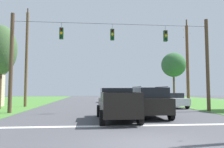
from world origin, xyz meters
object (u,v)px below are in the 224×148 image
at_px(tree_roadside_right, 174,65).
at_px(distant_car_far_parked, 109,97).
at_px(distant_car_oncoming, 127,99).
at_px(utility_pole_mid_right, 187,63).
at_px(utility_pole_near_left, 26,57).
at_px(tree_roadside_far_right, 1,50).
at_px(pickup_truck, 117,104).
at_px(distant_car_crossing_white, 172,100).
at_px(overhead_signal_span, 114,59).
at_px(suv_black, 149,101).

bearing_deg(tree_roadside_right, distant_car_far_parked, -177.66).
bearing_deg(distant_car_far_parked, distant_car_oncoming, -78.61).
bearing_deg(tree_roadside_right, utility_pole_mid_right, -100.66).
distance_m(utility_pole_near_left, tree_roadside_far_right, 3.36).
distance_m(distant_car_oncoming, distant_car_far_parked, 7.21).
bearing_deg(distant_car_far_parked, utility_pole_near_left, -143.34).
relative_size(pickup_truck, utility_pole_mid_right, 0.54).
bearing_deg(distant_car_crossing_white, pickup_truck, -128.18).
distance_m(distant_car_crossing_white, utility_pole_near_left, 16.39).
xyz_separation_m(distant_car_crossing_white, utility_pole_near_left, (-15.50, 2.51, 4.69)).
bearing_deg(pickup_truck, overhead_signal_span, 86.41).
distance_m(suv_black, distant_car_oncoming, 10.17).
xyz_separation_m(suv_black, distant_car_oncoming, (0.22, 10.17, -0.27)).
xyz_separation_m(distant_car_oncoming, tree_roadside_right, (8.51, 7.48, 4.88)).
distance_m(overhead_signal_span, pickup_truck, 5.76).
relative_size(distant_car_far_parked, utility_pole_near_left, 0.39).
xyz_separation_m(pickup_truck, utility_pole_near_left, (-8.68, 11.18, 4.51)).
bearing_deg(pickup_truck, tree_roadside_right, 59.66).
relative_size(overhead_signal_span, tree_roadside_right, 2.22).
bearing_deg(distant_car_far_parked, distant_car_crossing_white, -59.73).
distance_m(distant_car_far_parked, tree_roadside_far_right, 16.01).
bearing_deg(utility_pole_mid_right, distant_car_oncoming, 174.08).
bearing_deg(distant_car_far_parked, tree_roadside_right, 2.34).
distance_m(distant_car_oncoming, tree_roadside_right, 12.33).
bearing_deg(pickup_truck, distant_car_oncoming, 77.47).
distance_m(distant_car_oncoming, tree_roadside_far_right, 13.96).
bearing_deg(tree_roadside_far_right, utility_pole_near_left, 63.90).
xyz_separation_m(overhead_signal_span, tree_roadside_right, (10.75, 14.24, 1.28)).
height_order(overhead_signal_span, pickup_truck, overhead_signal_span).
bearing_deg(distant_car_crossing_white, tree_roadside_right, 67.51).
bearing_deg(suv_black, distant_car_crossing_white, 58.85).
bearing_deg(utility_pole_mid_right, tree_roadside_far_right, -172.75).
height_order(suv_black, tree_roadside_right, tree_roadside_right).
height_order(overhead_signal_span, tree_roadside_far_right, overhead_signal_span).
distance_m(pickup_truck, tree_roadside_right, 22.36).
height_order(pickup_truck, distant_car_far_parked, pickup_truck).
bearing_deg(suv_black, tree_roadside_far_right, 150.88).
height_order(distant_car_crossing_white, tree_roadside_far_right, tree_roadside_far_right).
distance_m(distant_car_oncoming, utility_pole_near_left, 12.15).
distance_m(distant_car_far_parked, utility_pole_mid_right, 12.17).
relative_size(pickup_truck, tree_roadside_far_right, 0.67).
distance_m(distant_car_crossing_white, distant_car_oncoming, 5.08).
bearing_deg(overhead_signal_span, utility_pole_mid_right, 33.27).
height_order(suv_black, utility_pole_near_left, utility_pole_near_left).
relative_size(utility_pole_near_left, tree_roadside_far_right, 1.36).
distance_m(distant_car_crossing_white, distant_car_far_parked, 11.33).
xyz_separation_m(overhead_signal_span, suv_black, (2.03, -3.40, -3.32)).
xyz_separation_m(utility_pole_mid_right, tree_roadside_right, (1.54, 8.20, 0.77)).
distance_m(overhead_signal_span, tree_roadside_far_right, 11.10).
bearing_deg(pickup_truck, utility_pole_near_left, 127.81).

